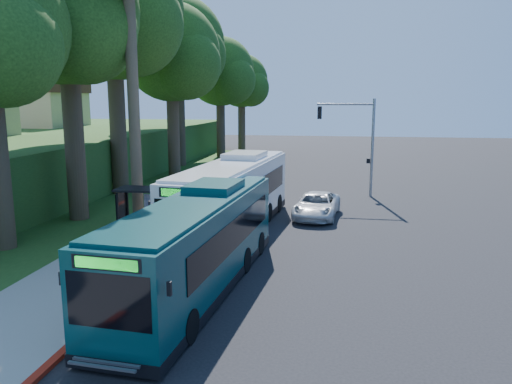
% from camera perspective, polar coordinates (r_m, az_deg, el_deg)
% --- Properties ---
extents(ground, '(140.00, 140.00, 0.00)m').
position_cam_1_polar(ground, '(27.44, 4.11, -4.16)').
color(ground, black).
rests_on(ground, ground).
extents(sidewalk, '(4.50, 70.00, 0.12)m').
position_cam_1_polar(sidewalk, '(28.97, -10.44, -3.39)').
color(sidewalk, gray).
rests_on(sidewalk, ground).
extents(red_curb, '(0.25, 30.00, 0.13)m').
position_cam_1_polar(red_curb, '(24.59, -8.51, -5.84)').
color(red_curb, maroon).
rests_on(red_curb, ground).
extents(grass_verge, '(8.00, 70.00, 0.06)m').
position_cam_1_polar(grass_verge, '(35.66, -16.38, -1.07)').
color(grass_verge, '#234719').
rests_on(grass_verge, ground).
extents(bus_shelter, '(3.20, 1.51, 2.55)m').
position_cam_1_polar(bus_shelter, '(25.97, -12.59, -1.14)').
color(bus_shelter, black).
rests_on(bus_shelter, ground).
extents(stop_sign_pole, '(0.35, 0.06, 3.17)m').
position_cam_1_polar(stop_sign_pole, '(23.31, -10.32, -1.69)').
color(stop_sign_pole, gray).
rests_on(stop_sign_pole, ground).
extents(traffic_signal_pole, '(4.10, 0.30, 7.00)m').
position_cam_1_polar(traffic_signal_pole, '(36.55, 11.61, 6.38)').
color(traffic_signal_pole, gray).
rests_on(traffic_signal_pole, ground).
extents(hillside_backdrop, '(24.00, 60.00, 8.80)m').
position_cam_1_polar(hillside_backdrop, '(50.65, -25.25, 4.45)').
color(hillside_backdrop, '#234719').
rests_on(hillside_backdrop, ground).
extents(tree_0, '(8.40, 8.00, 15.70)m').
position_cam_1_polar(tree_0, '(30.55, -20.70, 17.90)').
color(tree_0, '#382B1E').
rests_on(tree_0, ground).
extents(tree_1, '(10.50, 10.00, 18.26)m').
position_cam_1_polar(tree_1, '(38.27, -15.94, 18.86)').
color(tree_1, '#382B1E').
rests_on(tree_1, ground).
extents(tree_2, '(8.82, 8.40, 15.12)m').
position_cam_1_polar(tree_2, '(44.88, -9.54, 14.93)').
color(tree_2, '#382B1E').
rests_on(tree_2, ground).
extents(tree_3, '(10.08, 9.60, 17.28)m').
position_cam_1_polar(tree_3, '(53.19, -8.83, 15.88)').
color(tree_3, '#382B1E').
rests_on(tree_3, ground).
extents(tree_4, '(8.40, 8.00, 14.14)m').
position_cam_1_polar(tree_4, '(60.07, -4.03, 13.20)').
color(tree_4, '#382B1E').
rests_on(tree_4, ground).
extents(tree_5, '(7.35, 7.00, 12.86)m').
position_cam_1_polar(tree_5, '(67.66, -1.60, 12.28)').
color(tree_5, '#382B1E').
rests_on(tree_5, ground).
extents(white_bus, '(4.17, 13.64, 4.00)m').
position_cam_1_polar(white_bus, '(26.57, -2.52, -0.30)').
color(white_bus, silver).
rests_on(white_bus, ground).
extents(teal_bus, '(3.64, 12.58, 3.70)m').
position_cam_1_polar(teal_bus, '(18.55, -6.62, -5.66)').
color(teal_bus, '#0A3538').
rests_on(teal_bus, ground).
extents(pickup, '(2.90, 5.40, 1.44)m').
position_cam_1_polar(pickup, '(30.03, 6.95, -1.50)').
color(pickup, silver).
rests_on(pickup, ground).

